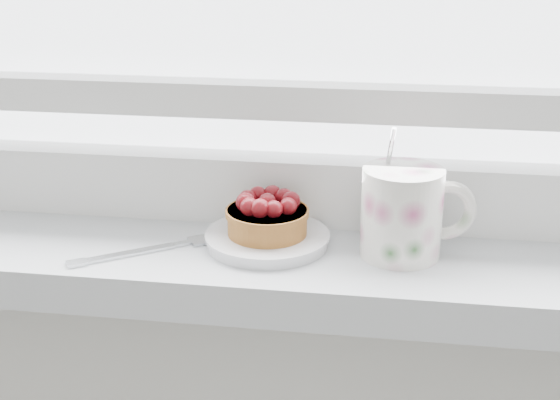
% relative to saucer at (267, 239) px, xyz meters
% --- Properties ---
extents(saucer, '(0.12, 0.12, 0.01)m').
position_rel_saucer_xyz_m(saucer, '(0.00, 0.00, 0.00)').
color(saucer, silver).
rests_on(saucer, windowsill).
extents(raspberry_tart, '(0.08, 0.08, 0.04)m').
position_rel_saucer_xyz_m(raspberry_tart, '(-0.00, 0.00, 0.03)').
color(raspberry_tart, brown).
rests_on(raspberry_tart, saucer).
extents(floral_mug, '(0.12, 0.09, 0.12)m').
position_rel_saucer_xyz_m(floral_mug, '(0.13, -0.00, 0.04)').
color(floral_mug, white).
rests_on(floral_mug, windowsill).
extents(fork, '(0.16, 0.12, 0.00)m').
position_rel_saucer_xyz_m(fork, '(-0.10, -0.03, -0.00)').
color(fork, silver).
rests_on(fork, windowsill).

